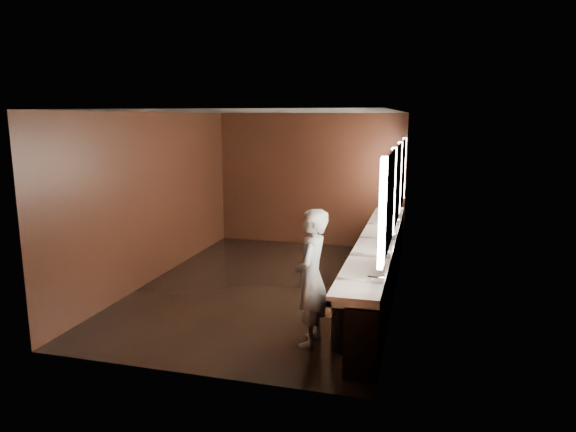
# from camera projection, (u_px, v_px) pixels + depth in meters

# --- Properties ---
(floor) EXTENTS (6.00, 6.00, 0.00)m
(floor) POSITION_uv_depth(u_px,v_px,m) (269.00, 286.00, 8.37)
(floor) COLOR black
(floor) RESTS_ON ground
(ceiling) EXTENTS (4.00, 6.00, 0.02)m
(ceiling) POSITION_uv_depth(u_px,v_px,m) (268.00, 112.00, 7.84)
(ceiling) COLOR #2D2D2B
(ceiling) RESTS_ON wall_back
(wall_back) EXTENTS (4.00, 0.02, 2.80)m
(wall_back) POSITION_uv_depth(u_px,v_px,m) (310.00, 180.00, 10.95)
(wall_back) COLOR black
(wall_back) RESTS_ON floor
(wall_front) EXTENTS (4.00, 0.02, 2.80)m
(wall_front) POSITION_uv_depth(u_px,v_px,m) (182.00, 248.00, 5.26)
(wall_front) COLOR black
(wall_front) RESTS_ON floor
(wall_left) EXTENTS (0.02, 6.00, 2.80)m
(wall_left) POSITION_uv_depth(u_px,v_px,m) (155.00, 197.00, 8.61)
(wall_left) COLOR black
(wall_left) RESTS_ON floor
(wall_right) EXTENTS (0.02, 6.00, 2.80)m
(wall_right) POSITION_uv_depth(u_px,v_px,m) (397.00, 208.00, 7.59)
(wall_right) COLOR black
(wall_right) RESTS_ON floor
(sink_counter) EXTENTS (0.55, 5.40, 1.01)m
(sink_counter) POSITION_uv_depth(u_px,v_px,m) (381.00, 265.00, 7.82)
(sink_counter) COLOR black
(sink_counter) RESTS_ON floor
(mirror_band) EXTENTS (0.06, 5.03, 1.15)m
(mirror_band) POSITION_uv_depth(u_px,v_px,m) (397.00, 184.00, 7.53)
(mirror_band) COLOR white
(mirror_band) RESTS_ON wall_right
(person) EXTENTS (0.41, 0.61, 1.67)m
(person) POSITION_uv_depth(u_px,v_px,m) (311.00, 278.00, 6.11)
(person) COLOR #95B9DE
(person) RESTS_ON floor
(trash_bin) EXTENTS (0.42, 0.42, 0.62)m
(trash_bin) POSITION_uv_depth(u_px,v_px,m) (348.00, 324.00, 6.07)
(trash_bin) COLOR black
(trash_bin) RESTS_ON floor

